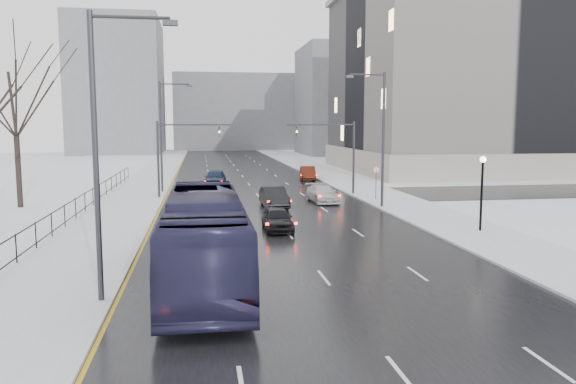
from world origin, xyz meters
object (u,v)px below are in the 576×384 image
streetlight_l_near (102,143)px  bus (204,238)px  lamppost_r_mid (482,182)px  sedan_right_near (274,197)px  streetlight_r_mid (380,133)px  sedan_right_distant (308,173)px  mast_signal_left (171,150)px  sedan_center_near (277,219)px  streetlight_l_far (163,131)px  no_uturn_sign (376,173)px  sedan_center_far (215,178)px  sedan_right_far (323,194)px  tree_park_e (21,209)px  mast_signal_right (342,149)px

streetlight_l_near → bus: bearing=30.1°
lamppost_r_mid → sedan_right_near: bearing=132.4°
streetlight_l_near → sedan_right_near: bearing=68.0°
streetlight_r_mid → sedan_right_distant: streetlight_r_mid is taller
sedan_right_near → mast_signal_left: bearing=137.4°
sedan_center_near → sedan_right_near: (1.00, 9.13, 0.08)m
streetlight_l_far → no_uturn_sign: 19.41m
sedan_right_near → sedan_center_far: sedan_center_far is taller
mast_signal_left → sedan_right_far: (12.02, -4.23, -3.38)m
streetlight_l_near → sedan_center_near: 15.36m
tree_park_e → lamppost_r_mid: (29.20, -14.00, 2.94)m
tree_park_e → mast_signal_left: tree_park_e is taller
no_uturn_sign → streetlight_l_near: bearing=-125.9°
lamppost_r_mid → mast_signal_left: size_ratio=0.66×
mast_signal_right → streetlight_l_far: bearing=165.5°
streetlight_l_far → mast_signal_right: (15.49, -4.00, -1.51)m
streetlight_l_near → no_uturn_sign: size_ratio=3.70×
sedan_right_far → sedan_center_far: (-8.20, 12.66, 0.17)m
bus → sedan_right_distant: size_ratio=2.79×
bus → streetlight_l_far: bearing=96.5°
streetlight_l_far → sedan_right_near: 14.44m
sedan_center_far → sedan_center_near: bearing=-77.4°
no_uturn_sign → streetlight_l_far: bearing=155.3°
mast_signal_right → mast_signal_left: same height
bus → sedan_center_far: size_ratio=2.58×
streetlight_l_near → sedan_right_distant: streetlight_l_near is taller
tree_park_e → sedan_right_near: (18.70, -2.50, 0.81)m
lamppost_r_mid → sedan_right_distant: 31.54m
streetlight_r_mid → sedan_right_distant: (-1.35, 21.18, -4.81)m
lamppost_r_mid → no_uturn_sign: size_ratio=1.59×
mast_signal_right → mast_signal_left: size_ratio=1.00×
lamppost_r_mid → streetlight_r_mid: bearing=105.8°
lamppost_r_mid → bus: size_ratio=0.33×
mast_signal_left → bus: mast_signal_left is taller
mast_signal_left → sedan_right_near: mast_signal_left is taller
streetlight_r_mid → mast_signal_left: streetlight_r_mid is taller
tree_park_e → mast_signal_right: 26.16m
streetlight_l_far → sedan_right_distant: 18.22m
mast_signal_left → sedan_center_near: 17.38m
bus → sedan_right_near: 20.28m
streetlight_l_far → sedan_right_near: (8.67, -10.50, -4.81)m
mast_signal_right → sedan_right_near: mast_signal_right is taller
streetlight_l_far → sedan_center_far: streetlight_l_far is taller
tree_park_e → sedan_right_distant: 30.36m
streetlight_l_far → sedan_right_far: bearing=-32.6°
no_uturn_sign → sedan_right_distant: no_uturn_sign is taller
no_uturn_sign → sedan_right_distant: 17.41m
sedan_center_near → tree_park_e: bearing=147.5°
streetlight_l_near → sedan_right_near: (8.67, 21.50, -4.81)m
streetlight_l_near → streetlight_l_far: 32.00m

